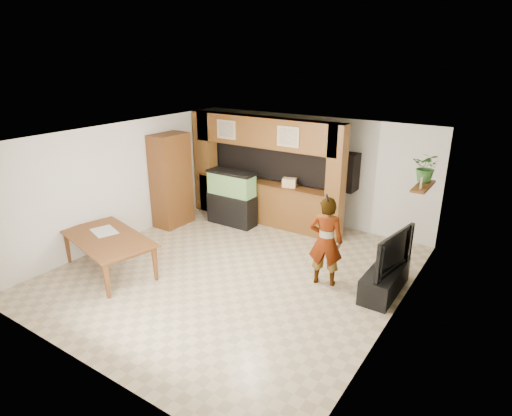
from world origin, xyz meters
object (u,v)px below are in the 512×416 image
Objects in this scene: television at (388,250)px; dining_table at (107,255)px; aquarium at (232,199)px; person at (326,241)px; pantry_cabinet at (171,180)px.

dining_table is at bearing 124.61° from television.
aquarium is 0.81× the size of person.
aquarium is at bearing 84.33° from television.
person is at bearing 115.48° from television.
dining_table is at bearing -98.75° from aquarium.
dining_table is (-4.65, -2.19, -0.46)m from television.
pantry_cabinet is 1.66× the size of aquarium.
pantry_cabinet is 2.72m from dining_table.
pantry_cabinet reaches higher than dining_table.
television is at bearing -15.20° from aquarium.
aquarium is (1.20, 0.80, -0.46)m from pantry_cabinet.
aquarium reaches higher than television.
aquarium is at bearing 33.56° from pantry_cabinet.
aquarium is 4.30m from television.
dining_table is at bearing -74.43° from pantry_cabinet.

